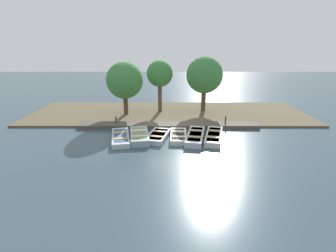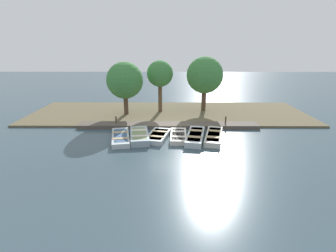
{
  "view_description": "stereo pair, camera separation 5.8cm",
  "coord_description": "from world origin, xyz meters",
  "px_view_note": "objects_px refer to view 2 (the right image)",
  "views": [
    {
      "loc": [
        17.55,
        0.03,
        6.06
      ],
      "look_at": [
        0.62,
        -0.01,
        0.65
      ],
      "focal_mm": 28.0,
      "sensor_mm": 36.0,
      "label": 1
    },
    {
      "loc": [
        17.55,
        0.09,
        6.06
      ],
      "look_at": [
        0.62,
        -0.01,
        0.65
      ],
      "focal_mm": 28.0,
      "sensor_mm": 36.0,
      "label": 2
    }
  ],
  "objects_px": {
    "rowboat_2": "(158,136)",
    "mooring_post_far": "(226,122)",
    "mooring_post_near": "(116,121)",
    "park_tree_left": "(160,74)",
    "rowboat_3": "(178,136)",
    "park_tree_center": "(205,75)",
    "rowboat_5": "(214,136)",
    "rowboat_1": "(139,136)",
    "park_tree_far_left": "(125,81)",
    "rowboat_4": "(195,136)",
    "rowboat_0": "(121,137)"
  },
  "relations": [
    {
      "from": "rowboat_2",
      "to": "mooring_post_far",
      "type": "distance_m",
      "value": 5.56
    },
    {
      "from": "mooring_post_near",
      "to": "park_tree_left",
      "type": "distance_m",
      "value": 6.02
    },
    {
      "from": "mooring_post_far",
      "to": "rowboat_3",
      "type": "bearing_deg",
      "value": -55.31
    },
    {
      "from": "mooring_post_near",
      "to": "park_tree_left",
      "type": "bearing_deg",
      "value": 142.5
    },
    {
      "from": "rowboat_2",
      "to": "mooring_post_near",
      "type": "xyz_separation_m",
      "value": [
        -2.51,
        -3.25,
        0.25
      ]
    },
    {
      "from": "mooring_post_near",
      "to": "park_tree_center",
      "type": "xyz_separation_m",
      "value": [
        -4.51,
        7.1,
        2.89
      ]
    },
    {
      "from": "rowboat_5",
      "to": "park_tree_center",
      "type": "relative_size",
      "value": 0.71
    },
    {
      "from": "rowboat_1",
      "to": "park_tree_far_left",
      "type": "relative_size",
      "value": 0.69
    },
    {
      "from": "rowboat_5",
      "to": "park_tree_left",
      "type": "relative_size",
      "value": 0.76
    },
    {
      "from": "rowboat_1",
      "to": "mooring_post_near",
      "type": "xyz_separation_m",
      "value": [
        -2.62,
        -2.03,
        0.2
      ]
    },
    {
      "from": "rowboat_3",
      "to": "rowboat_4",
      "type": "xyz_separation_m",
      "value": [
        0.16,
        1.11,
        0.04
      ]
    },
    {
      "from": "park_tree_left",
      "to": "mooring_post_far",
      "type": "bearing_deg",
      "value": 50.6
    },
    {
      "from": "rowboat_4",
      "to": "mooring_post_far",
      "type": "xyz_separation_m",
      "value": [
        -2.66,
        2.5,
        0.21
      ]
    },
    {
      "from": "rowboat_2",
      "to": "park_tree_far_left",
      "type": "relative_size",
      "value": 0.63
    },
    {
      "from": "rowboat_5",
      "to": "mooring_post_far",
      "type": "relative_size",
      "value": 4.29
    },
    {
      "from": "park_tree_left",
      "to": "park_tree_far_left",
      "type": "bearing_deg",
      "value": -71.54
    },
    {
      "from": "rowboat_1",
      "to": "rowboat_3",
      "type": "distance_m",
      "value": 2.57
    },
    {
      "from": "mooring_post_near",
      "to": "park_tree_far_left",
      "type": "xyz_separation_m",
      "value": [
        -3.16,
        0.26,
        2.61
      ]
    },
    {
      "from": "rowboat_1",
      "to": "mooring_post_far",
      "type": "height_order",
      "value": "mooring_post_far"
    },
    {
      "from": "rowboat_1",
      "to": "park_tree_center",
      "type": "distance_m",
      "value": 9.29
    },
    {
      "from": "rowboat_0",
      "to": "rowboat_4",
      "type": "bearing_deg",
      "value": 80.84
    },
    {
      "from": "rowboat_5",
      "to": "park_tree_center",
      "type": "bearing_deg",
      "value": -168.61
    },
    {
      "from": "rowboat_4",
      "to": "park_tree_left",
      "type": "distance_m",
      "value": 7.94
    },
    {
      "from": "rowboat_3",
      "to": "mooring_post_near",
      "type": "bearing_deg",
      "value": -116.68
    },
    {
      "from": "rowboat_4",
      "to": "park_tree_far_left",
      "type": "relative_size",
      "value": 0.76
    },
    {
      "from": "rowboat_3",
      "to": "rowboat_5",
      "type": "distance_m",
      "value": 2.33
    },
    {
      "from": "rowboat_4",
      "to": "park_tree_left",
      "type": "xyz_separation_m",
      "value": [
        -6.8,
        -2.53,
        3.23
      ]
    },
    {
      "from": "rowboat_4",
      "to": "mooring_post_far",
      "type": "height_order",
      "value": "mooring_post_far"
    },
    {
      "from": "rowboat_3",
      "to": "mooring_post_near",
      "type": "height_order",
      "value": "mooring_post_near"
    },
    {
      "from": "rowboat_4",
      "to": "rowboat_1",
      "type": "bearing_deg",
      "value": -79.86
    },
    {
      "from": "rowboat_1",
      "to": "rowboat_4",
      "type": "relative_size",
      "value": 0.91
    },
    {
      "from": "rowboat_1",
      "to": "rowboat_0",
      "type": "bearing_deg",
      "value": -89.31
    },
    {
      "from": "park_tree_center",
      "to": "park_tree_far_left",
      "type": "bearing_deg",
      "value": -78.84
    },
    {
      "from": "rowboat_2",
      "to": "mooring_post_far",
      "type": "relative_size",
      "value": 3.49
    },
    {
      "from": "rowboat_2",
      "to": "rowboat_3",
      "type": "relative_size",
      "value": 1.05
    },
    {
      "from": "rowboat_2",
      "to": "park_tree_left",
      "type": "distance_m",
      "value": 7.4
    },
    {
      "from": "rowboat_2",
      "to": "park_tree_center",
      "type": "height_order",
      "value": "park_tree_center"
    },
    {
      "from": "rowboat_0",
      "to": "park_tree_far_left",
      "type": "bearing_deg",
      "value": 174.37
    },
    {
      "from": "rowboat_0",
      "to": "rowboat_1",
      "type": "bearing_deg",
      "value": 88.16
    },
    {
      "from": "rowboat_4",
      "to": "mooring_post_near",
      "type": "distance_m",
      "value": 6.3
    },
    {
      "from": "rowboat_4",
      "to": "rowboat_3",
      "type": "bearing_deg",
      "value": -87.56
    },
    {
      "from": "mooring_post_far",
      "to": "park_tree_center",
      "type": "bearing_deg",
      "value": -166.27
    },
    {
      "from": "rowboat_2",
      "to": "rowboat_1",
      "type": "bearing_deg",
      "value": -71.56
    },
    {
      "from": "rowboat_1",
      "to": "rowboat_5",
      "type": "height_order",
      "value": "rowboat_1"
    },
    {
      "from": "rowboat_3",
      "to": "rowboat_4",
      "type": "distance_m",
      "value": 1.12
    },
    {
      "from": "rowboat_5",
      "to": "park_tree_center",
      "type": "distance_m",
      "value": 7.75
    },
    {
      "from": "rowboat_1",
      "to": "mooring_post_near",
      "type": "bearing_deg",
      "value": -150.7
    },
    {
      "from": "mooring_post_near",
      "to": "park_tree_left",
      "type": "relative_size",
      "value": 0.18
    },
    {
      "from": "rowboat_3",
      "to": "mooring_post_far",
      "type": "height_order",
      "value": "mooring_post_far"
    },
    {
      "from": "rowboat_0",
      "to": "park_tree_far_left",
      "type": "height_order",
      "value": "park_tree_far_left"
    }
  ]
}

